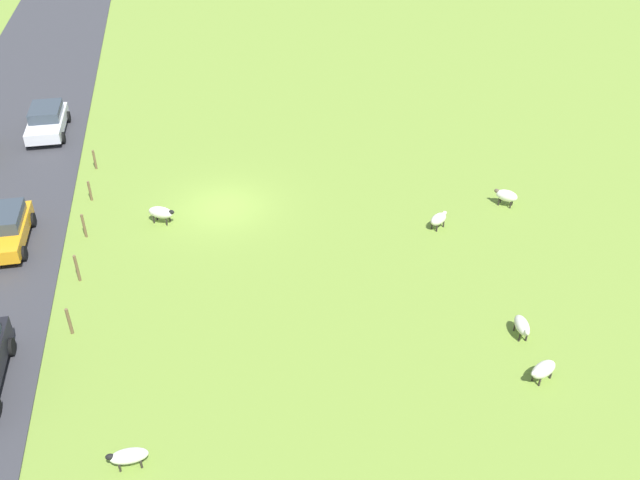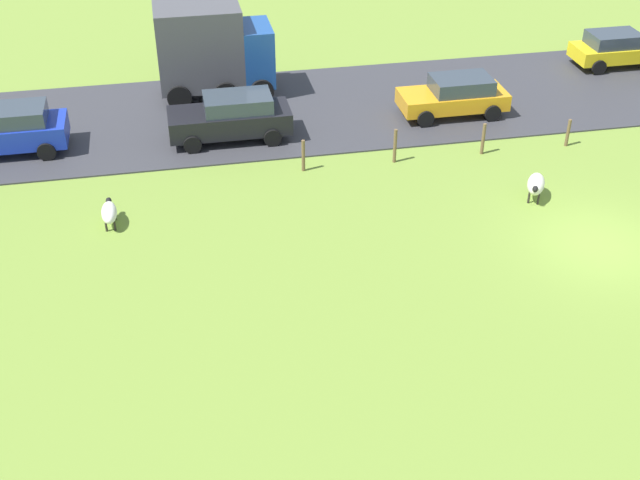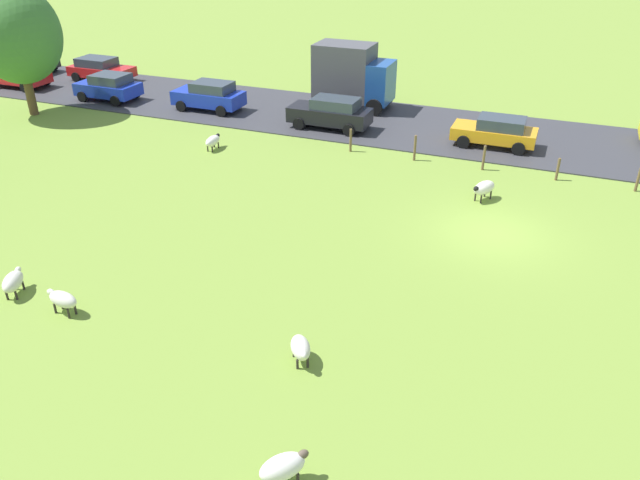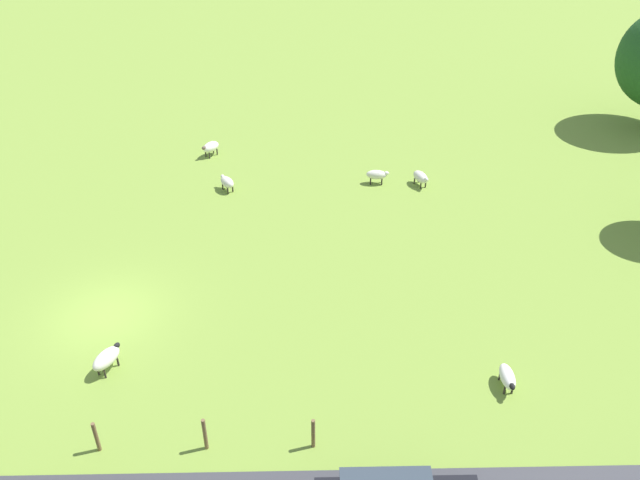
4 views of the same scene
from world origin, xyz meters
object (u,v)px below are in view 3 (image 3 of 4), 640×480
object	(u,v)px
sheep_1	(213,141)
sheep_5	(484,188)
sheep_4	(63,299)
car_2	(19,74)
sheep_3	(13,281)
car_0	(28,59)
car_8	(331,113)
car_1	(496,131)
car_7	(109,87)
sheep_0	(283,467)
car_6	(209,96)
tree_1	(17,35)
car_3	(100,69)
sheep_2	(301,348)
truck_0	(352,75)

from	to	relation	value
sheep_1	sheep_5	size ratio (longest dim) A/B	0.95
sheep_4	car_2	bearing A→B (deg)	47.11
sheep_3	car_2	bearing A→B (deg)	44.30
car_0	car_8	xyz separation A→B (m)	(-3.92, -24.96, 0.04)
car_1	car_7	size ratio (longest dim) A/B	1.08
sheep_0	car_0	distance (m)	41.76
car_6	car_2	bearing A→B (deg)	90.66
tree_1	car_0	world-z (taller)	tree_1
sheep_5	car_3	distance (m)	29.24
car_7	sheep_3	bearing A→B (deg)	-149.26
sheep_4	car_0	distance (m)	33.04
sheep_4	car_0	world-z (taller)	car_0
sheep_0	sheep_1	size ratio (longest dim) A/B	0.91
car_2	car_7	world-z (taller)	car_2
tree_1	car_7	xyz separation A→B (m)	(3.94, -2.36, -3.60)
car_7	sheep_4	bearing A→B (deg)	-144.95
sheep_0	car_1	distance (m)	22.84
car_7	car_0	bearing A→B (deg)	69.10
sheep_1	car_6	size ratio (longest dim) A/B	0.30
sheep_3	car_6	world-z (taller)	car_6
car_3	car_6	distance (m)	11.02
sheep_1	sheep_2	size ratio (longest dim) A/B	1.17
car_0	car_1	distance (m)	33.81
sheep_4	car_8	distance (m)	19.15
car_6	car_0	bearing A→B (deg)	78.65
sheep_0	sheep_2	xyz separation A→B (m)	(3.83, 1.25, -0.06)
sheep_4	car_8	bearing A→B (deg)	-3.80
tree_1	car_2	world-z (taller)	tree_1
truck_0	car_6	bearing A→B (deg)	116.01
car_6	car_8	bearing A→B (deg)	-93.54
sheep_0	tree_1	xyz separation A→B (m)	(18.42, 24.51, 3.96)
sheep_0	sheep_4	distance (m)	9.34
sheep_2	tree_1	distance (m)	27.74
sheep_4	car_8	xyz separation A→B (m)	(19.10, -1.27, 0.42)
sheep_4	tree_1	distance (m)	22.22
sheep_1	car_6	world-z (taller)	car_6
car_7	sheep_1	bearing A→B (deg)	-116.45
car_3	car_7	bearing A→B (deg)	-135.37
sheep_3	sheep_4	bearing A→B (deg)	-96.36
sheep_4	car_8	size ratio (longest dim) A/B	0.26
truck_0	sheep_2	bearing A→B (deg)	-164.00
car_1	car_6	size ratio (longest dim) A/B	1.00
tree_1	car_1	size ratio (longest dim) A/B	1.75
tree_1	car_3	distance (m)	8.61
car_2	car_7	size ratio (longest dim) A/B	1.05
sheep_4	car_6	distance (m)	20.66
sheep_3	car_1	distance (m)	22.80
sheep_1	car_8	world-z (taller)	car_8
car_3	car_8	size ratio (longest dim) A/B	1.00
tree_1	car_3	world-z (taller)	tree_1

